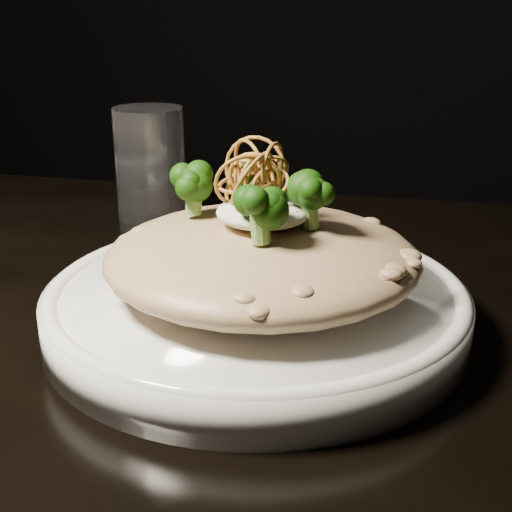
{
  "coord_description": "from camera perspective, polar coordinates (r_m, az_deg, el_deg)",
  "views": [
    {
      "loc": [
        0.14,
        -0.42,
        0.98
      ],
      "look_at": [
        0.04,
        0.03,
        0.81
      ],
      "focal_mm": 50.0,
      "sensor_mm": 36.0,
      "label": 1
    }
  ],
  "objects": [
    {
      "name": "plate",
      "position": [
        0.51,
        0.0,
        -4.19
      ],
      "size": [
        0.3,
        0.3,
        0.03
      ],
      "primitive_type": "cylinder",
      "color": "white",
      "rests_on": "table"
    },
    {
      "name": "risotto",
      "position": [
        0.49,
        0.49,
        -0.07
      ],
      "size": [
        0.22,
        0.22,
        0.05
      ],
      "primitive_type": "ellipsoid",
      "color": "brown",
      "rests_on": "plate"
    },
    {
      "name": "cheese",
      "position": [
        0.48,
        0.55,
        3.52
      ],
      "size": [
        0.06,
        0.06,
        0.02
      ],
      "primitive_type": "ellipsoid",
      "color": "silver",
      "rests_on": "risotto"
    },
    {
      "name": "broccoli",
      "position": [
        0.48,
        -0.66,
        5.61
      ],
      "size": [
        0.14,
        0.14,
        0.05
      ],
      "primitive_type": null,
      "color": "black",
      "rests_on": "risotto"
    },
    {
      "name": "table",
      "position": [
        0.54,
        -4.56,
        -14.61
      ],
      "size": [
        1.1,
        0.8,
        0.75
      ],
      "color": "black",
      "rests_on": "ground"
    },
    {
      "name": "shallots",
      "position": [
        0.48,
        -0.04,
        7.06
      ],
      "size": [
        0.06,
        0.06,
        0.04
      ],
      "primitive_type": null,
      "color": "brown",
      "rests_on": "cheese"
    },
    {
      "name": "drinking_glass",
      "position": [
        0.72,
        -8.44,
        6.89
      ],
      "size": [
        0.09,
        0.09,
        0.12
      ],
      "primitive_type": "cylinder",
      "rotation": [
        0.0,
        0.0,
        -0.32
      ],
      "color": "white",
      "rests_on": "table"
    }
  ]
}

